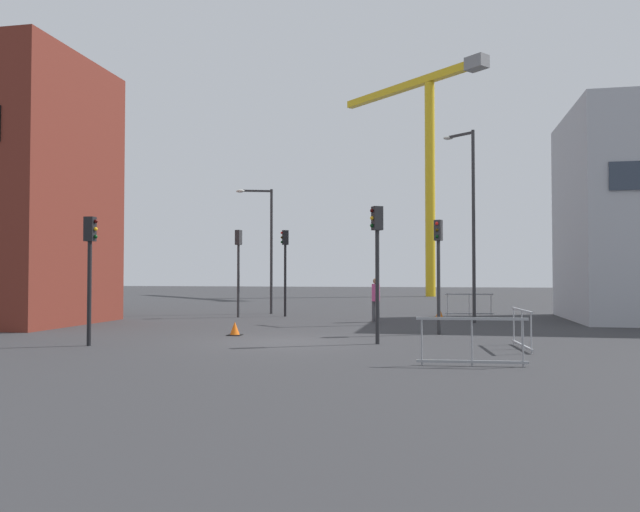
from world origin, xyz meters
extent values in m
plane|color=#333335|center=(0.00, 0.00, 0.00)|extent=(160.00, 160.00, 0.00)
cylinder|color=gold|center=(3.82, 39.39, 9.82)|extent=(0.90, 0.90, 19.64)
cube|color=gold|center=(1.62, 41.34, 20.04)|extent=(13.04, 11.68, 0.70)
cube|color=slate|center=(7.85, 35.82, 20.04)|extent=(2.14, 2.09, 1.10)
cylinder|color=#2D2D30|center=(6.05, 8.52, 4.05)|extent=(0.14, 0.14, 8.11)
cube|color=#2D2D30|center=(5.55, 8.92, 8.01)|extent=(1.07, 0.88, 0.10)
ellipsoid|color=silver|center=(5.04, 9.32, 7.99)|extent=(0.44, 0.24, 0.16)
cylinder|color=#2D2D30|center=(-3.86, 12.71, 3.21)|extent=(0.14, 0.14, 6.42)
cube|color=#2D2D30|center=(-4.62, 12.46, 6.32)|extent=(1.55, 0.59, 0.10)
ellipsoid|color=silver|center=(-5.38, 12.21, 6.30)|extent=(0.44, 0.24, 0.16)
cylinder|color=black|center=(-2.67, 10.89, 1.73)|extent=(0.12, 0.12, 3.45)
cube|color=black|center=(-2.67, 10.89, 3.80)|extent=(0.36, 0.34, 0.70)
sphere|color=red|center=(-2.83, 10.81, 4.02)|extent=(0.11, 0.11, 0.11)
sphere|color=#3C2905|center=(-2.83, 10.81, 3.80)|extent=(0.11, 0.11, 0.11)
sphere|color=#07330F|center=(-2.83, 10.81, 3.58)|extent=(0.11, 0.11, 0.11)
cylinder|color=black|center=(-5.18, -2.05, 1.49)|extent=(0.12, 0.12, 2.98)
cube|color=black|center=(-5.18, -2.05, 3.33)|extent=(0.29, 0.25, 0.70)
sphere|color=#390605|center=(-5.00, -2.04, 3.55)|extent=(0.11, 0.11, 0.11)
sphere|color=#F2A514|center=(-5.00, -2.04, 3.33)|extent=(0.11, 0.11, 0.11)
sphere|color=#07330F|center=(-5.00, -2.04, 3.11)|extent=(0.11, 0.11, 0.11)
cylinder|color=#2D2D30|center=(-4.69, 9.85, 1.71)|extent=(0.12, 0.12, 3.42)
cube|color=#2D2D30|center=(-4.69, 9.85, 3.77)|extent=(0.29, 0.32, 0.70)
sphere|color=red|center=(-4.65, 10.02, 3.99)|extent=(0.11, 0.11, 0.11)
sphere|color=#3C2905|center=(-4.65, 10.02, 3.77)|extent=(0.11, 0.11, 0.11)
sphere|color=#07330F|center=(-4.65, 10.02, 3.55)|extent=(0.11, 0.11, 0.11)
cylinder|color=#2D2D30|center=(4.60, 3.21, 1.59)|extent=(0.12, 0.12, 3.17)
cube|color=#2D2D30|center=(4.60, 3.21, 3.52)|extent=(0.31, 0.33, 0.70)
sphere|color=red|center=(4.56, 3.04, 3.74)|extent=(0.11, 0.11, 0.11)
sphere|color=#3C2905|center=(4.56, 3.04, 3.52)|extent=(0.11, 0.11, 0.11)
sphere|color=#07330F|center=(4.56, 3.04, 3.30)|extent=(0.11, 0.11, 0.11)
cylinder|color=#232326|center=(2.85, -0.05, 1.66)|extent=(0.12, 0.12, 3.33)
cube|color=#232326|center=(2.85, -0.05, 3.68)|extent=(0.37, 0.35, 0.70)
sphere|color=#390605|center=(2.70, -0.15, 3.90)|extent=(0.11, 0.11, 0.11)
sphere|color=#F2A514|center=(2.70, -0.15, 3.68)|extent=(0.11, 0.11, 0.11)
sphere|color=#07330F|center=(2.70, -0.15, 3.46)|extent=(0.11, 0.11, 0.11)
cylinder|color=#4C4C51|center=(2.07, 8.17, 0.44)|extent=(0.14, 0.14, 0.88)
cylinder|color=#4C4C51|center=(1.87, 8.21, 0.44)|extent=(0.14, 0.14, 0.88)
cylinder|color=#D14C8C|center=(1.97, 8.19, 1.25)|extent=(0.34, 0.34, 0.74)
sphere|color=#8C6647|center=(1.97, 8.19, 1.74)|extent=(0.24, 0.24, 0.24)
cube|color=#9EA0A5|center=(6.84, -0.52, 1.05)|extent=(0.28, 2.28, 0.06)
cube|color=#9EA0A5|center=(6.84, -0.52, 0.10)|extent=(0.28, 2.28, 0.06)
cylinder|color=#9EA0A5|center=(6.93, -1.55, 0.53)|extent=(0.04, 0.04, 1.05)
cylinder|color=#9EA0A5|center=(6.84, -0.52, 0.53)|extent=(0.04, 0.04, 1.05)
cylinder|color=#9EA0A5|center=(6.74, 0.50, 0.53)|extent=(0.04, 0.04, 1.05)
cube|color=gray|center=(6.06, 13.18, 1.05)|extent=(2.33, 0.30, 0.06)
cube|color=gray|center=(6.06, 13.18, 0.10)|extent=(2.33, 0.30, 0.06)
cylinder|color=gray|center=(5.01, 13.08, 0.53)|extent=(0.04, 0.04, 1.05)
cylinder|color=gray|center=(6.06, 13.18, 0.53)|extent=(0.04, 0.04, 1.05)
cylinder|color=gray|center=(7.11, 13.29, 0.53)|extent=(0.04, 0.04, 1.05)
cube|color=gray|center=(5.34, -4.03, 1.05)|extent=(2.44, 0.25, 0.06)
cube|color=gray|center=(5.34, -4.03, 0.10)|extent=(2.44, 0.25, 0.06)
cylinder|color=gray|center=(4.24, -4.12, 0.53)|extent=(0.04, 0.04, 1.05)
cylinder|color=gray|center=(5.34, -4.03, 0.53)|extent=(0.04, 0.04, 1.05)
cylinder|color=gray|center=(6.43, -3.95, 0.53)|extent=(0.04, 0.04, 1.05)
cube|color=black|center=(4.62, 11.51, 0.01)|extent=(0.47, 0.47, 0.03)
cone|color=orange|center=(4.62, 11.51, 0.24)|extent=(0.36, 0.36, 0.48)
cube|color=black|center=(-2.06, 1.59, 0.01)|extent=(0.45, 0.45, 0.03)
cone|color=#E55B0F|center=(-2.06, 1.59, 0.23)|extent=(0.35, 0.35, 0.46)
camera|label=1|loc=(4.64, -18.23, 2.04)|focal=34.95mm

